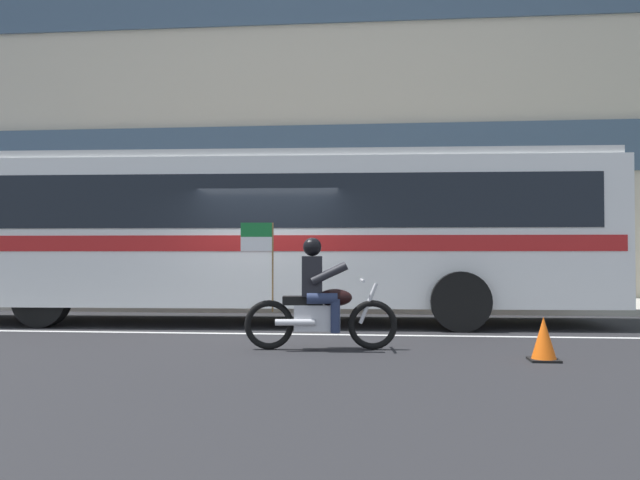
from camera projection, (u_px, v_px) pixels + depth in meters
The scene contains 8 objects.
ground_plane at pixel (268, 330), 11.34m from camera, with size 60.00×60.00×0.00m, color black.
sidewalk_curb at pixel (303, 304), 16.42m from camera, with size 28.00×3.80×0.15m, color #A39E93.
lane_center_stripe at pixel (262, 334), 10.75m from camera, with size 26.60×0.14×0.01m, color silver.
office_building_facade at pixel (312, 89), 18.85m from camera, with size 28.00×0.89×12.40m.
transit_bus at pixel (269, 226), 12.60m from camera, with size 13.02×3.06×3.22m.
motorcycle_with_rider at pixel (319, 302), 8.99m from camera, with size 2.19×0.64×1.78m.
fire_hydrant at pixel (473, 290), 14.87m from camera, with size 0.22×0.30×0.75m.
traffic_cone at pixel (544, 340), 8.00m from camera, with size 0.36×0.36×0.55m.
Camera 1 is at (1.98, -11.24, 1.32)m, focal length 36.10 mm.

